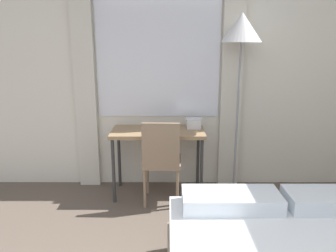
{
  "coord_description": "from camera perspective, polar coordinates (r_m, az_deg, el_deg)",
  "views": [
    {
      "loc": [
        0.06,
        -0.71,
        1.69
      ],
      "look_at": [
        0.07,
        2.37,
        0.91
      ],
      "focal_mm": 35.0,
      "sensor_mm": 36.0,
      "label": 1
    }
  ],
  "objects": [
    {
      "name": "desk",
      "position": [
        3.63,
        -1.85,
        -1.93
      ],
      "size": [
        1.02,
        0.5,
        0.76
      ],
      "color": "#937551",
      "rests_on": "ground_plane"
    },
    {
      "name": "book",
      "position": [
        3.65,
        -1.39,
        -0.35
      ],
      "size": [
        0.27,
        0.19,
        0.02
      ],
      "rotation": [
        0.0,
        0.0,
        -0.14
      ],
      "color": "navy",
      "rests_on": "desk"
    },
    {
      "name": "desk_chair",
      "position": [
        3.44,
        -1.25,
        -5.48
      ],
      "size": [
        0.41,
        0.41,
        0.92
      ],
      "rotation": [
        0.0,
        0.0,
        -0.03
      ],
      "color": "#8C7259",
      "rests_on": "ground_plane"
    },
    {
      "name": "wall_back_with_window",
      "position": [
        3.82,
        -1.15,
        9.22
      ],
      "size": [
        5.36,
        0.13,
        2.7
      ],
      "color": "silver",
      "rests_on": "ground_plane"
    },
    {
      "name": "telephone",
      "position": [
        3.69,
        4.4,
        0.48
      ],
      "size": [
        0.18,
        0.16,
        0.12
      ],
      "color": "silver",
      "rests_on": "desk"
    },
    {
      "name": "standing_lamp",
      "position": [
        3.6,
        12.6,
        15.25
      ],
      "size": [
        0.42,
        0.42,
        1.99
      ],
      "color": "#4C4C51",
      "rests_on": "ground_plane"
    }
  ]
}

